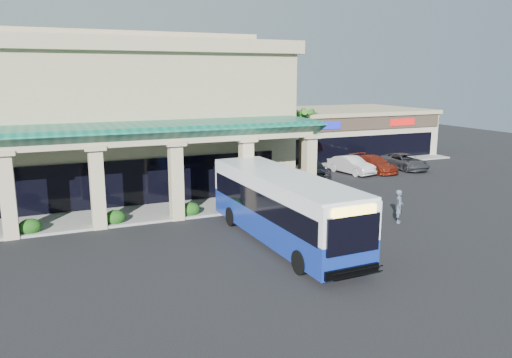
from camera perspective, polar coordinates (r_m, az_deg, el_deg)
name	(u,v)px	position (r m, az deg, el deg)	size (l,w,h in m)	color
ground	(257,238)	(26.74, 0.16, -6.80)	(110.00, 110.00, 0.00)	black
main_building	(71,115)	(39.39, -20.38, 6.91)	(30.80, 14.80, 11.35)	tan
arcade	(85,175)	(30.64, -18.98, 0.47)	(30.00, 6.20, 5.70)	#0E5744
strip_mall	(320,132)	(55.31, 7.37, 5.38)	(22.50, 12.50, 4.90)	beige
palm_0	(301,143)	(39.32, 5.13, 4.10)	(2.40, 2.40, 6.60)	#246019
palm_1	(294,143)	(42.47, 4.38, 4.14)	(2.40, 2.40, 5.80)	#246019
broadleaf_tree	(250,143)	(46.17, -0.73, 4.17)	(2.60, 2.60, 4.81)	#16440F
transit_bus	(283,209)	(25.75, 3.06, -3.41)	(2.97, 12.76, 3.56)	#142E9A
pedestrian	(399,206)	(30.44, 16.03, -3.02)	(0.72, 0.47, 1.97)	#4A5565
car_silver	(314,168)	(42.96, 6.68, 1.21)	(1.65, 4.10, 1.40)	#2B2C33
car_white	(351,165)	(44.69, 10.82, 1.59)	(1.64, 4.71, 1.55)	silver
car_red	(374,164)	(45.99, 13.31, 1.71)	(2.04, 5.02, 1.46)	maroon
car_gray	(404,161)	(48.03, 16.59, 1.94)	(2.38, 5.17, 1.44)	#3A3B40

